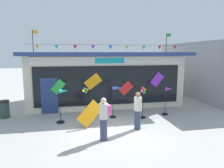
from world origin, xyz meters
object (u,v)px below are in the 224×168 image
(kite_shop_building, at_px, (104,77))
(wind_spinner_far_left, at_px, (62,101))
(wind_spinner_right, at_px, (168,97))
(person_near_camera, at_px, (104,118))
(wind_spinner_center_left, at_px, (116,96))
(display_kite_on_ground, at_px, (90,114))
(person_mid_plaza, at_px, (138,110))
(trash_bin, at_px, (4,109))
(wind_spinner_center_right, at_px, (143,98))
(wind_spinner_left, at_px, (86,103))

(kite_shop_building, relative_size, wind_spinner_far_left, 5.87)
(wind_spinner_right, bearing_deg, person_near_camera, -145.93)
(wind_spinner_center_left, bearing_deg, display_kite_on_ground, -142.25)
(wind_spinner_far_left, xyz_separation_m, display_kite_on_ground, (1.24, -0.82, -0.47))
(wind_spinner_right, relative_size, person_near_camera, 0.91)
(person_mid_plaza, distance_m, display_kite_on_ground, 2.17)
(kite_shop_building, xyz_separation_m, trash_bin, (-5.64, -2.46, -1.26))
(wind_spinner_far_left, xyz_separation_m, wind_spinner_center_right, (4.03, -0.09, -0.03))
(wind_spinner_center_right, height_order, wind_spinner_right, wind_spinner_center_right)
(person_mid_plaza, relative_size, display_kite_on_ground, 1.45)
(wind_spinner_left, distance_m, wind_spinner_center_left, 1.65)
(person_mid_plaza, relative_size, trash_bin, 1.85)
(kite_shop_building, height_order, trash_bin, kite_shop_building)
(trash_bin, bearing_deg, wind_spinner_center_right, -11.65)
(trash_bin, bearing_deg, person_near_camera, -38.80)
(display_kite_on_ground, bearing_deg, wind_spinner_center_left, 37.75)
(trash_bin, bearing_deg, kite_shop_building, 23.61)
(wind_spinner_right, height_order, trash_bin, wind_spinner_right)
(kite_shop_building, distance_m, wind_spinner_right, 4.68)
(wind_spinner_center_left, bearing_deg, wind_spinner_left, -171.74)
(wind_spinner_far_left, height_order, person_near_camera, person_near_camera)
(person_near_camera, bearing_deg, person_mid_plaza, 107.57)
(person_near_camera, height_order, person_mid_plaza, same)
(trash_bin, bearing_deg, person_mid_plaza, -24.79)
(wind_spinner_center_left, height_order, person_mid_plaza, person_mid_plaza)
(kite_shop_building, height_order, wind_spinner_left, kite_shop_building)
(person_near_camera, bearing_deg, kite_shop_building, 161.19)
(wind_spinner_far_left, distance_m, person_near_camera, 2.90)
(kite_shop_building, relative_size, wind_spinner_left, 5.78)
(wind_spinner_right, bearing_deg, display_kite_on_ground, -165.90)
(wind_spinner_left, xyz_separation_m, wind_spinner_right, (4.44, 0.18, 0.12))
(kite_shop_building, xyz_separation_m, display_kite_on_ground, (-1.38, -4.66, -1.10))
(wind_spinner_center_left, xyz_separation_m, wind_spinner_center_right, (1.32, -0.40, -0.10))
(wind_spinner_far_left, height_order, wind_spinner_right, wind_spinner_far_left)
(kite_shop_building, relative_size, wind_spinner_center_left, 5.94)
(wind_spinner_center_right, height_order, person_near_camera, person_near_camera)
(wind_spinner_left, xyz_separation_m, display_kite_on_ground, (0.14, -0.91, -0.27))
(person_near_camera, distance_m, display_kite_on_ground, 1.63)
(kite_shop_building, relative_size, wind_spinner_center_right, 5.97)
(wind_spinner_far_left, distance_m, display_kite_on_ground, 1.56)
(wind_spinner_left, height_order, wind_spinner_center_right, wind_spinner_left)
(wind_spinner_center_right, relative_size, wind_spinner_right, 1.07)
(wind_spinner_center_right, bearing_deg, trash_bin, 168.35)
(wind_spinner_center_right, bearing_deg, person_near_camera, -136.15)
(wind_spinner_left, height_order, person_near_camera, wind_spinner_left)
(wind_spinner_right, distance_m, person_near_camera, 4.71)
(person_near_camera, bearing_deg, trash_bin, -138.71)
(wind_spinner_center_left, xyz_separation_m, wind_spinner_right, (2.84, -0.06, -0.16))
(wind_spinner_right, distance_m, trash_bin, 8.66)
(wind_spinner_center_left, bearing_deg, kite_shop_building, 91.54)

